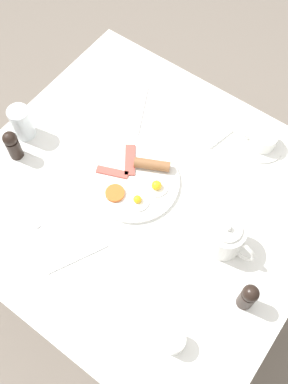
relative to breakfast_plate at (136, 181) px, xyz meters
name	(u,v)px	position (x,y,z in m)	size (l,w,h in m)	color
ground_plane	(144,274)	(-0.05, 0.02, -0.78)	(8.00, 8.00, 0.00)	#70665B
table	(144,207)	(-0.05, 0.02, -0.09)	(1.02, 0.95, 0.77)	white
breakfast_plate	(136,181)	(0.00, 0.00, 0.00)	(0.27, 0.27, 0.04)	white
teapot_near	(225,237)	(-0.31, 0.02, 0.04)	(0.19, 0.10, 0.12)	white
teacup_with_saucer_left	(263,140)	(-0.24, -0.34, 0.02)	(0.14, 0.14, 0.06)	white
water_glass_tall	(22,123)	(0.39, 0.06, 0.05)	(0.07, 0.07, 0.11)	white
creamer_jug	(173,341)	(-0.35, 0.32, 0.02)	(0.08, 0.06, 0.05)	white
pepper_grinder	(248,297)	(-0.45, 0.12, 0.05)	(0.04, 0.04, 0.11)	black
salt_grinder	(12,144)	(0.35, 0.14, 0.05)	(0.04, 0.04, 0.11)	black
napkin_folded	(206,126)	(-0.06, -0.30, -0.01)	(0.16, 0.14, 0.01)	white
fork_by_plate	(78,258)	(-0.01, 0.29, -0.01)	(0.09, 0.17, 0.00)	silver
knife_by_plate	(142,110)	(0.15, -0.23, -0.01)	(0.10, 0.18, 0.00)	silver
spoon_for_tea	(23,209)	(0.21, 0.27, -0.01)	(0.16, 0.05, 0.00)	silver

